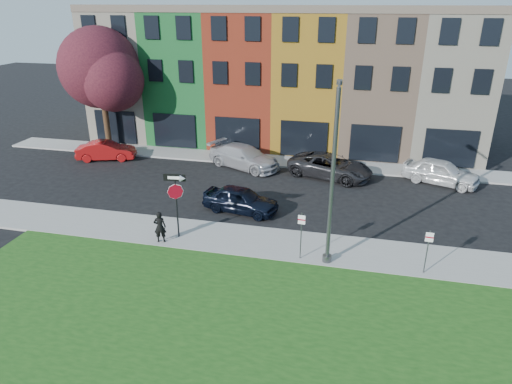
% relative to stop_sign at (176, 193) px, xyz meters
% --- Properties ---
extents(ground, '(120.00, 120.00, 0.00)m').
position_rel_stop_sign_xyz_m(ground, '(4.30, -2.55, -2.44)').
color(ground, black).
rests_on(ground, ground).
extents(sidewalk_near, '(40.00, 3.00, 0.12)m').
position_rel_stop_sign_xyz_m(sidewalk_near, '(6.30, 0.45, -2.38)').
color(sidewalk_near, gray).
rests_on(sidewalk_near, ground).
extents(sidewalk_far, '(40.00, 2.40, 0.12)m').
position_rel_stop_sign_xyz_m(sidewalk_far, '(1.30, 12.45, -2.38)').
color(sidewalk_far, gray).
rests_on(sidewalk_far, ground).
extents(rowhouse_block, '(30.00, 10.12, 10.00)m').
position_rel_stop_sign_xyz_m(rowhouse_block, '(1.80, 18.63, 2.55)').
color(rowhouse_block, beige).
rests_on(rowhouse_block, ground).
extents(stop_sign, '(1.05, 0.17, 3.27)m').
position_rel_stop_sign_xyz_m(stop_sign, '(0.00, 0.00, 0.00)').
color(stop_sign, black).
rests_on(stop_sign, sidewalk_near).
extents(man, '(0.77, 0.67, 1.58)m').
position_rel_stop_sign_xyz_m(man, '(-0.64, -0.65, -1.53)').
color(man, black).
rests_on(man, sidewalk_near).
extents(sedan_near, '(3.15, 4.77, 1.42)m').
position_rel_stop_sign_xyz_m(sedan_near, '(2.15, 3.74, -1.73)').
color(sedan_near, black).
rests_on(sedan_near, ground).
extents(parked_car_red, '(3.80, 4.97, 1.37)m').
position_rel_stop_sign_xyz_m(parked_car_red, '(-9.68, 10.13, -1.76)').
color(parked_car_red, maroon).
rests_on(parked_car_red, ground).
extents(parked_car_silver, '(6.13, 6.94, 1.55)m').
position_rel_stop_sign_xyz_m(parked_car_silver, '(0.54, 10.78, -1.67)').
color(parked_car_silver, '#9D9DA2').
rests_on(parked_car_silver, ground).
extents(parked_car_dark, '(5.65, 6.91, 1.52)m').
position_rel_stop_sign_xyz_m(parked_car_dark, '(6.53, 10.18, -1.68)').
color(parked_car_dark, black).
rests_on(parked_car_dark, ground).
extents(parked_car_white, '(4.99, 5.88, 1.57)m').
position_rel_stop_sign_xyz_m(parked_car_white, '(13.43, 10.63, -1.65)').
color(parked_car_white, silver).
rests_on(parked_car_white, ground).
extents(street_lamp, '(0.43, 2.58, 7.64)m').
position_rel_stop_sign_xyz_m(street_lamp, '(7.25, -0.44, 1.54)').
color(street_lamp, '#4A4D50').
rests_on(street_lamp, sidewalk_near).
extents(parking_sign_a, '(0.32, 0.09, 2.24)m').
position_rel_stop_sign_xyz_m(parking_sign_a, '(6.06, -0.66, -0.92)').
color(parking_sign_a, '#4A4D50').
rests_on(parking_sign_a, sidewalk_near).
extents(parking_sign_b, '(0.32, 0.09, 2.00)m').
position_rel_stop_sign_xyz_m(parking_sign_b, '(11.34, -0.66, -1.06)').
color(parking_sign_b, '#4A4D50').
rests_on(parking_sign_b, sidewalk_near).
extents(tree_purple, '(7.10, 6.22, 9.04)m').
position_rel_stop_sign_xyz_m(tree_purple, '(-10.77, 12.70, 3.61)').
color(tree_purple, black).
rests_on(tree_purple, sidewalk_far).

